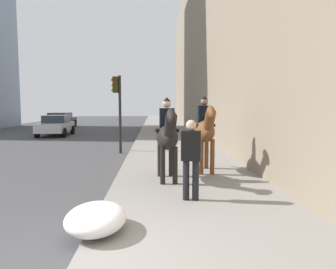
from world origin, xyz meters
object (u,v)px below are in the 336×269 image
Objects in this scene: pedestrian_greeting at (191,154)px; traffic_light_near_curb at (118,101)px; car_near_lane at (61,120)px; car_mid_lane at (56,125)px; mounted_horse_near at (167,136)px; mounted_horse_far at (205,130)px.

traffic_light_near_curb is at bearing 28.03° from pedestrian_greeting.
car_near_lane is 1.06× the size of car_mid_lane.
mounted_horse_near is 1.82m from pedestrian_greeting.
pedestrian_greeting reaches higher than car_near_lane.
car_mid_lane is 10.10m from traffic_light_near_curb.
mounted_horse_near is 1.30× the size of pedestrian_greeting.
traffic_light_near_curb is at bearing 29.94° from car_mid_lane.
car_mid_lane is at bearing -165.20° from car_near_lane.
car_near_lane is at bearing 32.34° from pedestrian_greeting.
car_near_lane is at bearing -161.00° from mounted_horse_near.
mounted_horse_near is 15.87m from car_mid_lane.
mounted_horse_far is 2.94m from pedestrian_greeting.
pedestrian_greeting is at bearing 9.92° from mounted_horse_near.
mounted_horse_far is at bearing 128.86° from mounted_horse_near.
mounted_horse_near is 1.59m from mounted_horse_far.
mounted_horse_far is 15.53m from car_mid_lane.
mounted_horse_far is 1.35× the size of pedestrian_greeting.
car_mid_lane is 1.21× the size of traffic_light_near_curb.
pedestrian_greeting is 0.41× the size of car_mid_lane.
car_mid_lane is (-8.42, -2.10, -0.02)m from car_near_lane.
traffic_light_near_curb is (5.67, 1.94, 0.99)m from mounted_horse_near.
mounted_horse_near is at bearing 24.94° from car_mid_lane.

